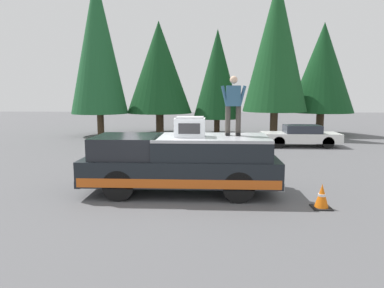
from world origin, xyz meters
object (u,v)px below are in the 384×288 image
(compressor_unit, at_px, (190,127))
(traffic_cone, at_px, (322,197))
(pickup_truck, at_px, (181,163))
(parked_car_white, at_px, (300,136))
(person_on_truck_bed, at_px, (233,104))

(compressor_unit, xyz_separation_m, traffic_cone, (-1.08, -3.36, -1.64))
(pickup_truck, distance_m, compressor_unit, 1.10)
(parked_car_white, xyz_separation_m, traffic_cone, (-10.53, 2.13, -0.29))
(traffic_cone, bearing_deg, pickup_truck, 71.12)
(compressor_unit, height_order, parked_car_white, compressor_unit)
(compressor_unit, xyz_separation_m, parked_car_white, (9.44, -5.49, -1.35))
(parked_car_white, bearing_deg, pickup_truck, 148.22)
(person_on_truck_bed, bearing_deg, compressor_unit, 107.14)
(person_on_truck_bed, height_order, traffic_cone, person_on_truck_bed)
(compressor_unit, bearing_deg, parked_car_white, -30.16)
(pickup_truck, bearing_deg, parked_car_white, -31.78)
(pickup_truck, height_order, compressor_unit, compressor_unit)
(traffic_cone, bearing_deg, parked_car_white, -11.42)
(person_on_truck_bed, relative_size, traffic_cone, 2.73)
(parked_car_white, distance_m, traffic_cone, 10.74)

